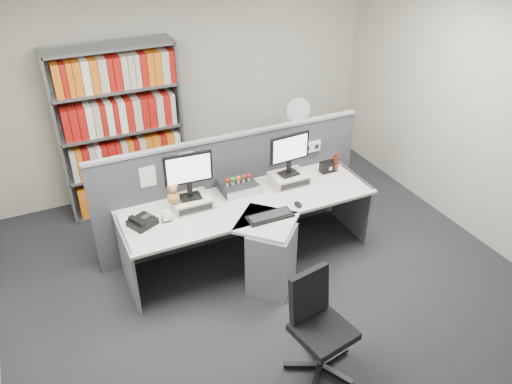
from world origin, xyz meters
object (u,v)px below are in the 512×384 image
desktop_pc (238,186)px  speaker (328,167)px  desk_calendar (166,217)px  desk_fan (297,113)px  filing_cabinet (295,161)px  shelving_unit (121,133)px  monitor_right (290,151)px  mouse (298,204)px  office_chair (318,322)px  cola_bottle (335,164)px  desk_phone (142,222)px  monitor_left (188,172)px  keyboard (270,216)px  desk (258,234)px

desktop_pc → speaker: bearing=-2.9°
desk_calendar → desk_fan: 2.37m
filing_cabinet → shelving_unit: bearing=167.9°
monitor_right → mouse: (-0.13, -0.45, -0.36)m
desk_fan → desktop_pc: bearing=-142.5°
desktop_pc → desk_calendar: bearing=-164.7°
office_chair → cola_bottle: bearing=54.1°
desk_phone → speaker: bearing=3.8°
monitor_left → desk_fan: 2.03m
monitor_left → cola_bottle: size_ratio=2.05×
office_chair → monitor_right: bearing=69.3°
office_chair → keyboard: bearing=82.4°
monitor_right → cola_bottle: bearing=0.6°
desk_fan → cola_bottle: bearing=-94.0°
filing_cabinet → speaker: bearing=-98.5°
monitor_left → desk_calendar: monitor_left is taller
keyboard → mouse: bearing=10.7°
monitor_left → keyboard: 0.89m
desk_fan → speaker: bearing=-98.5°
desk_calendar → cola_bottle: cola_bottle is taller
desk → keyboard: (0.06, -0.13, 0.28)m
desk → shelving_unit: 2.12m
desk → desk_fan: 1.93m
desk_phone → speaker: 2.14m
desk → mouse: size_ratio=24.42×
shelving_unit → office_chair: bearing=-75.7°
desk → cola_bottle: (1.13, 0.39, 0.35)m
cola_bottle → desk_fan: bearing=86.0°
keyboard → desk_calendar: 0.99m
keyboard → mouse: (0.35, 0.07, 0.01)m
monitor_right → desk_fan: 1.21m
desk → monitor_right: size_ratio=5.64×
desk_calendar → desk_fan: size_ratio=0.21×
filing_cabinet → desk_fan: 0.67m
desk_calendar → shelving_unit: (-0.05, 1.61, 0.21)m
cola_bottle → filing_cabinet: size_ratio=0.34×
desktop_pc → office_chair: 1.79m
desk_phone → shelving_unit: size_ratio=0.15×
monitor_right → desk_phone: 1.66m
filing_cabinet → desktop_pc: bearing=-142.5°
monitor_left → desk_fan: (1.76, 1.02, -0.08)m
desk → desk_calendar: 0.94m
shelving_unit → desk_fan: size_ratio=3.86×
monitor_right → speaker: monitor_right is taller
monitor_left → mouse: size_ratio=4.53×
desk → monitor_left: bearing=145.6°
desk_fan → desk_phone: bearing=-153.6°
monitor_left → speaker: (1.61, 0.03, -0.33)m
desk → filing_cabinet: 1.85m
desk → keyboard: bearing=-65.9°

